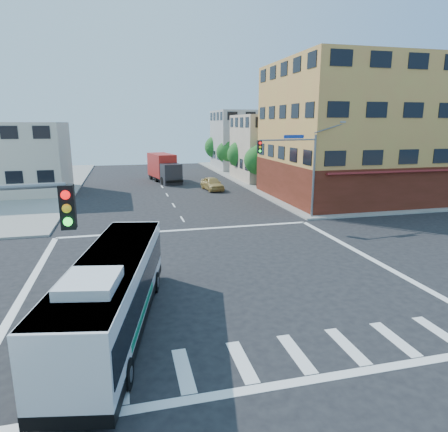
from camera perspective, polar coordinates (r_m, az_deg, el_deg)
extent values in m
plane|color=black|center=(21.62, -0.98, -8.35)|extent=(120.00, 120.00, 0.00)
cube|color=gray|center=(67.85, 21.82, 5.58)|extent=(50.00, 50.00, 0.15)
cube|color=#BA9343|center=(45.31, 19.12, 11.29)|extent=(18.00, 15.00, 14.00)
cube|color=#5F2115|center=(45.69, 18.65, 5.02)|extent=(18.09, 15.08, 4.00)
cube|color=maroon|center=(39.76, 24.29, 5.76)|extent=(16.00, 1.60, 0.51)
cube|color=#C6B197|center=(57.86, 7.95, 9.65)|extent=(12.00, 10.00, 9.00)
cube|color=#9A9A95|center=(71.00, 3.69, 10.78)|extent=(12.00, 10.00, 10.00)
cube|color=beige|center=(51.29, -28.31, 7.22)|extent=(12.00, 10.00, 8.00)
cylinder|color=slate|center=(34.33, 12.67, 5.44)|extent=(0.18, 0.18, 7.00)
cylinder|color=slate|center=(32.79, 9.16, 10.68)|extent=(5.01, 0.62, 0.12)
cube|color=black|center=(31.68, 5.08, 9.81)|extent=(0.32, 0.30, 1.00)
sphere|color=#FF0C0C|center=(31.50, 5.20, 10.33)|extent=(0.20, 0.20, 0.20)
sphere|color=yellow|center=(31.52, 5.18, 9.79)|extent=(0.20, 0.20, 0.20)
sphere|color=#19FF33|center=(31.54, 5.17, 9.24)|extent=(0.20, 0.20, 0.20)
cube|color=navy|center=(33.02, 9.96, 11.10)|extent=(1.80, 0.22, 0.28)
cube|color=gray|center=(35.45, 16.57, 12.75)|extent=(0.50, 0.22, 0.14)
cube|color=black|center=(9.56, -21.44, 1.22)|extent=(0.32, 0.30, 1.00)
sphere|color=#FF0C0C|center=(9.34, -21.72, 2.81)|extent=(0.20, 0.20, 0.20)
sphere|color=yellow|center=(9.39, -21.57, 1.01)|extent=(0.20, 0.20, 0.20)
sphere|color=#19FF33|center=(9.46, -21.41, -0.77)|extent=(0.20, 0.20, 0.20)
cylinder|color=#361F13|center=(50.80, 4.87, 5.24)|extent=(0.28, 0.28, 1.92)
sphere|color=#1B6023|center=(50.52, 4.92, 7.94)|extent=(3.60, 3.60, 3.60)
sphere|color=#1B6023|center=(50.30, 5.49, 8.93)|extent=(2.52, 2.52, 2.52)
cylinder|color=#361F13|center=(58.35, 2.33, 6.33)|extent=(0.28, 0.28, 1.99)
sphere|color=#1B6023|center=(58.11, 2.35, 8.80)|extent=(3.80, 3.80, 3.80)
sphere|color=#1B6023|center=(57.87, 2.83, 9.72)|extent=(2.66, 2.66, 2.66)
cylinder|color=#361F13|center=(66.03, 0.36, 7.10)|extent=(0.28, 0.28, 1.89)
sphere|color=#1B6023|center=(65.82, 0.37, 9.09)|extent=(3.40, 3.40, 3.40)
sphere|color=#1B6023|center=(65.58, 0.78, 9.82)|extent=(2.38, 2.38, 2.38)
cylinder|color=#361F13|center=(73.76, -1.20, 7.79)|extent=(0.28, 0.28, 2.03)
sphere|color=#1B6023|center=(73.56, -1.21, 9.81)|extent=(4.00, 4.00, 4.00)
sphere|color=#1B6023|center=(73.30, -0.85, 10.59)|extent=(2.80, 2.80, 2.80)
cube|color=black|center=(16.60, -15.28, -13.87)|extent=(4.55, 11.49, 0.42)
cube|color=white|center=(16.12, -15.53, -10.23)|extent=(4.53, 11.46, 2.66)
cube|color=black|center=(16.06, -15.57, -9.70)|extent=(4.51, 11.14, 1.17)
cube|color=black|center=(21.21, -12.32, -4.14)|extent=(2.16, 0.48, 1.26)
cube|color=#E5590C|center=(20.98, -12.43, -1.68)|extent=(1.76, 0.40, 0.26)
cube|color=white|center=(15.67, -15.82, -5.94)|extent=(4.44, 11.23, 0.11)
cube|color=white|center=(13.05, -18.61, -9.00)|extent=(2.04, 2.34, 0.34)
cube|color=#03764B|center=(16.30, -19.98, -12.92)|extent=(1.03, 5.04, 0.26)
cube|color=#03764B|center=(15.76, -11.37, -13.27)|extent=(1.03, 5.04, 0.26)
cylinder|color=black|center=(20.04, -16.25, -9.19)|extent=(0.47, 1.01, 0.97)
cylinder|color=#99999E|center=(20.07, -16.62, -9.18)|extent=(0.13, 0.48, 0.49)
cylinder|color=black|center=(19.63, -9.82, -9.31)|extent=(0.47, 1.01, 0.97)
cylinder|color=#99999E|center=(19.62, -9.43, -9.32)|extent=(0.13, 0.48, 0.49)
cylinder|color=black|center=(13.95, -23.38, -20.28)|extent=(0.47, 1.01, 0.97)
cylinder|color=#99999E|center=(13.99, -23.92, -20.22)|extent=(0.13, 0.48, 0.49)
cylinder|color=black|center=(13.36, -13.74, -21.09)|extent=(0.47, 1.01, 0.97)
cylinder|color=#99999E|center=(13.34, -13.15, -21.13)|extent=(0.13, 0.48, 0.49)
cube|color=#232328|center=(53.04, -7.58, 5.94)|extent=(2.82, 2.74, 2.71)
cube|color=black|center=(52.06, -7.24, 6.27)|extent=(2.16, 0.53, 1.04)
cube|color=#AA1F1A|center=(56.70, -8.88, 7.20)|extent=(3.65, 6.23, 3.13)
cube|color=black|center=(55.70, -8.44, 5.44)|extent=(3.96, 8.64, 0.31)
cylinder|color=black|center=(53.02, -8.75, 4.98)|extent=(0.50, 1.08, 1.04)
cylinder|color=black|center=(53.70, -6.51, 5.15)|extent=(0.50, 1.08, 1.04)
cylinder|color=black|center=(55.89, -9.68, 5.37)|extent=(0.50, 1.08, 1.04)
cylinder|color=black|center=(56.54, -7.54, 5.53)|extent=(0.50, 1.08, 1.04)
cylinder|color=black|center=(58.38, -10.41, 5.66)|extent=(0.50, 1.08, 1.04)
cylinder|color=black|center=(59.00, -8.35, 5.82)|extent=(0.50, 1.08, 1.04)
imported|color=tan|center=(48.25, -1.70, 4.65)|extent=(2.35, 4.78, 1.57)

